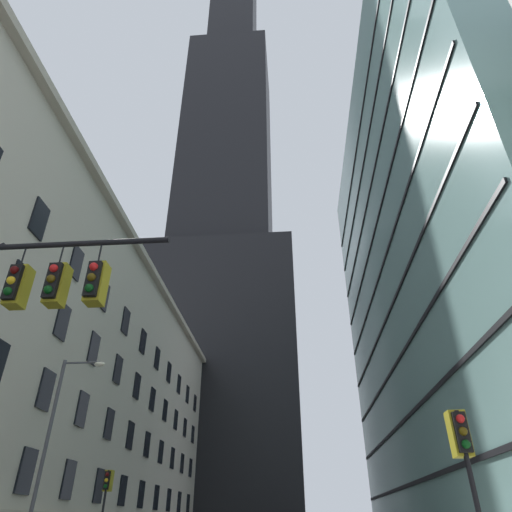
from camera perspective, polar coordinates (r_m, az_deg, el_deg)
name	(u,v)px	position (r m, az deg, el deg)	size (l,w,h in m)	color
station_building	(35,384)	(45.51, -26.21, -14.33)	(17.70, 74.30, 24.64)	beige
dark_skyscraper	(226,198)	(107.73, -3.78, 7.41)	(29.66, 29.66, 224.99)	black
glass_office_midrise	(482,254)	(42.73, 26.72, 0.26)	(17.35, 43.35, 42.79)	gray
traffic_light_near_right	(462,443)	(12.40, 24.70, -20.79)	(0.40, 0.63, 3.77)	black
traffic_light_far_left	(107,486)	(28.29, -18.38, -25.96)	(0.40, 0.63, 4.00)	black
street_lamppost	(54,434)	(25.10, -24.23, -19.94)	(2.27, 0.32, 8.79)	#47474C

